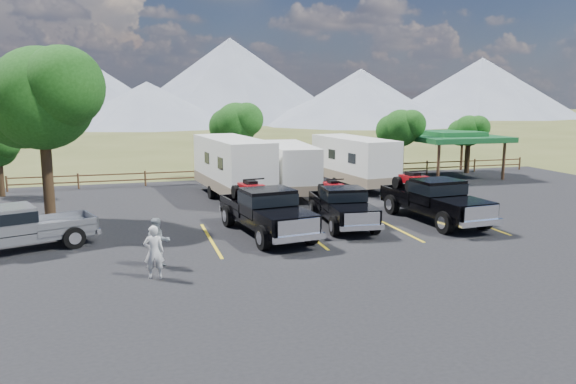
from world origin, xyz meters
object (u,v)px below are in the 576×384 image
object	(u,v)px
pavilion	(452,137)
rig_right	(434,198)
tree_big_nw	(41,98)
trailer_right	(354,162)
person_a	(154,252)
trailer_center	(290,169)
rig_left	(265,209)
rig_center	(342,204)
person_b	(158,243)
pickup_silver	(17,228)
trailer_left	(233,167)

from	to	relation	value
pavilion	rig_right	xyz separation A→B (m)	(-8.68, -12.40, -1.70)
tree_big_nw	trailer_right	xyz separation A→B (m)	(16.92, 5.12, -3.93)
person_a	trailer_center	bearing A→B (deg)	-120.64
trailer_center	trailer_right	size ratio (longest dim) A/B	0.94
rig_left	tree_big_nw	bearing A→B (deg)	144.02
rig_center	person_b	distance (m)	9.18
tree_big_nw	person_a	size ratio (longest dim) A/B	4.58
pickup_silver	person_a	distance (m)	6.58
rig_left	person_b	xyz separation A→B (m)	(-4.54, -3.36, -0.20)
pickup_silver	person_b	bearing A→B (deg)	35.32
rig_left	rig_center	distance (m)	3.75
trailer_left	person_b	size ratio (longest dim) A/B	5.79
trailer_right	person_a	size ratio (longest dim) A/B	5.27
rig_left	pickup_silver	world-z (taller)	rig_left
tree_big_nw	trailer_center	world-z (taller)	tree_big_nw
trailer_left	trailer_center	distance (m)	3.35
tree_big_nw	rig_center	bearing A→B (deg)	-17.48
rig_left	trailer_left	distance (m)	8.47
trailer_center	person_a	xyz separation A→B (m)	(-8.29, -13.07, -0.68)
person_a	pavilion	bearing A→B (deg)	-139.45
pavilion	person_b	bearing A→B (deg)	-142.92
person_b	rig_center	bearing A→B (deg)	17.55
tree_big_nw	rig_left	bearing A→B (deg)	-27.83
trailer_center	pickup_silver	xyz separation A→B (m)	(-12.99, -8.46, -0.65)
rig_right	trailer_center	xyz separation A→B (m)	(-4.43, 8.26, 0.48)
pavilion	person_b	distance (m)	26.65
trailer_right	pickup_silver	size ratio (longest dim) A/B	1.52
rig_center	rig_right	size ratio (longest dim) A/B	0.87
rig_right	pickup_silver	world-z (taller)	rig_right
pavilion	trailer_left	xyz separation A→B (m)	(-16.45, -4.23, -0.99)
rig_right	person_a	bearing A→B (deg)	-164.00
tree_big_nw	trailer_center	size ratio (longest dim) A/B	0.93
tree_big_nw	person_a	distance (m)	11.16
pickup_silver	person_b	distance (m)	5.97
tree_big_nw	person_b	distance (m)	10.29
person_a	pickup_silver	bearing A→B (deg)	-42.68
rig_left	pickup_silver	size ratio (longest dim) A/B	1.13
pickup_silver	rig_right	bearing A→B (deg)	70.97
pavilion	tree_big_nw	bearing A→B (deg)	-162.66
rig_center	rig_right	xyz separation A→B (m)	(4.31, -0.48, 0.13)
pavilion	rig_left	world-z (taller)	pavilion
rig_left	person_b	distance (m)	5.66
trailer_left	person_b	xyz separation A→B (m)	(-4.75, -11.79, -0.92)
pavilion	pickup_silver	bearing A→B (deg)	-154.22
rig_center	trailer_right	distance (m)	10.09
pavilion	person_a	xyz separation A→B (m)	(-21.39, -17.21, -1.89)
trailer_right	trailer_center	bearing A→B (deg)	-170.84
rig_center	person_a	world-z (taller)	rig_center
pickup_silver	person_b	size ratio (longest dim) A/B	3.54
rig_left	rig_right	xyz separation A→B (m)	(7.98, 0.26, 0.01)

